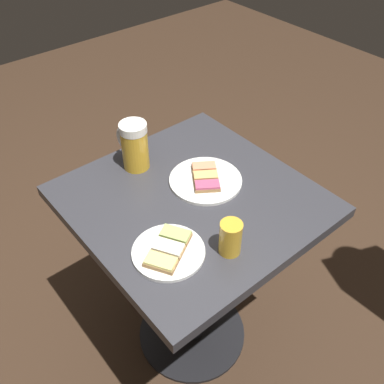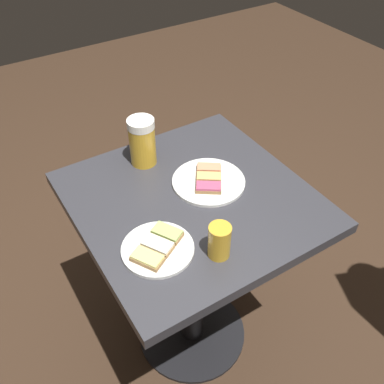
% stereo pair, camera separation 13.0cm
% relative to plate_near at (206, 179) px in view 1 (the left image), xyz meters
% --- Properties ---
extents(ground_plane, '(6.00, 6.00, 0.00)m').
position_rel_plate_near_xyz_m(ground_plane, '(-0.03, 0.08, -0.79)').
color(ground_plane, '#382619').
extents(cafe_table, '(0.69, 0.69, 0.78)m').
position_rel_plate_near_xyz_m(cafe_table, '(-0.03, 0.08, -0.20)').
color(cafe_table, black).
rests_on(cafe_table, ground_plane).
extents(plate_near, '(0.23, 0.23, 0.03)m').
position_rel_plate_near_xyz_m(plate_near, '(0.00, 0.00, 0.00)').
color(plate_near, white).
rests_on(plate_near, cafe_table).
extents(plate_far, '(0.20, 0.20, 0.03)m').
position_rel_plate_near_xyz_m(plate_far, '(-0.16, 0.27, 0.00)').
color(plate_far, white).
rests_on(plate_far, cafe_table).
extents(beer_mug, '(0.14, 0.09, 0.16)m').
position_rel_plate_near_xyz_m(beer_mug, '(0.21, 0.12, 0.07)').
color(beer_mug, gold).
rests_on(beer_mug, cafe_table).
extents(beer_glass_small, '(0.06, 0.06, 0.10)m').
position_rel_plate_near_xyz_m(beer_glass_small, '(-0.26, 0.14, 0.04)').
color(beer_glass_small, gold).
rests_on(beer_glass_small, cafe_table).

